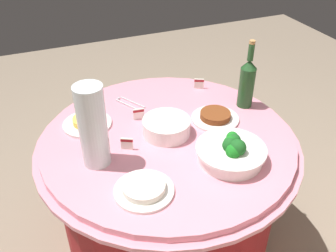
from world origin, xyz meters
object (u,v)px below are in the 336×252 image
at_px(broccoli_bowl, 231,152).
at_px(label_placard_mid, 127,143).
at_px(food_plate_fried_egg, 87,122).
at_px(wine_bottle, 247,82).
at_px(label_placard_rear, 139,113).
at_px(serving_tongs, 129,103).
at_px(label_placard_front, 199,83).
at_px(plate_stack, 166,127).
at_px(food_plate_stir_fry, 215,117).
at_px(food_plate_rice, 144,189).
at_px(decorative_fruit_vase, 93,131).

bearing_deg(broccoli_bowl, label_placard_mid, -32.01).
bearing_deg(food_plate_fried_egg, label_placard_mid, 115.86).
xyz_separation_m(wine_bottle, label_placard_rear, (0.52, -0.08, -0.10)).
distance_m(serving_tongs, label_placard_front, 0.39).
relative_size(food_plate_fried_egg, label_placard_rear, 4.00).
bearing_deg(plate_stack, label_placard_mid, 12.35).
height_order(food_plate_stir_fry, label_placard_front, label_placard_front).
relative_size(wine_bottle, food_plate_fried_egg, 1.53).
distance_m(wine_bottle, food_plate_rice, 0.77).
height_order(food_plate_rice, label_placard_mid, label_placard_mid).
relative_size(broccoli_bowl, plate_stack, 1.33).
distance_m(label_placard_front, label_placard_rear, 0.42).
bearing_deg(food_plate_rice, broccoli_bowl, -174.33).
bearing_deg(food_plate_rice, plate_stack, -124.55).
height_order(wine_bottle, food_plate_stir_fry, wine_bottle).
distance_m(food_plate_fried_egg, label_placard_mid, 0.27).
relative_size(broccoli_bowl, decorative_fruit_vase, 0.82).
relative_size(plate_stack, serving_tongs, 1.30).
xyz_separation_m(broccoli_bowl, label_placard_front, (-0.15, -0.58, -0.01)).
height_order(food_plate_fried_egg, label_placard_front, label_placard_front).
distance_m(food_plate_stir_fry, label_placard_rear, 0.36).
bearing_deg(serving_tongs, food_plate_fried_egg, 24.17).
bearing_deg(wine_bottle, broccoli_bowl, 51.05).
relative_size(food_plate_rice, label_placard_rear, 4.00).
bearing_deg(label_placard_rear, label_placard_front, -157.76).
height_order(broccoli_bowl, label_placard_front, broccoli_bowl).
xyz_separation_m(food_plate_stir_fry, food_plate_fried_egg, (0.56, -0.18, -0.00)).
bearing_deg(decorative_fruit_vase, plate_stack, -167.35).
bearing_deg(decorative_fruit_vase, label_placard_front, -148.87).
distance_m(decorative_fruit_vase, label_placard_rear, 0.36).
bearing_deg(wine_bottle, plate_stack, 9.48).
height_order(food_plate_stir_fry, label_placard_mid, label_placard_mid).
relative_size(serving_tongs, label_placard_mid, 2.93).
bearing_deg(broccoli_bowl, food_plate_stir_fry, -106.28).
bearing_deg(food_plate_stir_fry, label_placard_rear, -23.48).
relative_size(label_placard_front, label_placard_rear, 1.00).
height_order(food_plate_rice, food_plate_fried_egg, food_plate_fried_egg).
bearing_deg(label_placard_rear, food_plate_stir_fry, 156.52).
distance_m(wine_bottle, food_plate_fried_egg, 0.77).
height_order(wine_bottle, decorative_fruit_vase, decorative_fruit_vase).
xyz_separation_m(plate_stack, label_placard_rear, (0.07, -0.15, -0.00)).
bearing_deg(plate_stack, label_placard_rear, -64.21).
xyz_separation_m(wine_bottle, serving_tongs, (0.52, -0.23, -0.12)).
bearing_deg(label_placard_mid, plate_stack, -167.65).
xyz_separation_m(serving_tongs, food_plate_fried_egg, (0.23, 0.10, 0.01)).
height_order(plate_stack, food_plate_fried_egg, plate_stack).
height_order(decorative_fruit_vase, serving_tongs, decorative_fruit_vase).
bearing_deg(serving_tongs, food_plate_stir_fry, 138.59).
bearing_deg(wine_bottle, label_placard_mid, 10.35).
bearing_deg(label_placard_front, food_plate_fried_egg, 10.68).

